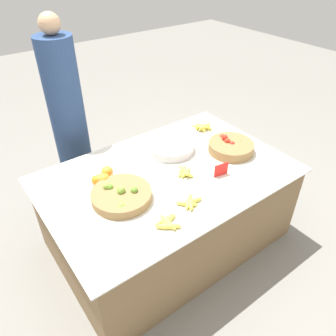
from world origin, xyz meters
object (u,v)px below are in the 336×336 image
Objects in this scene: metal_bowl at (170,147)px; price_sign at (221,170)px; vendor_person at (69,124)px; lime_bowl at (122,195)px; tomato_basket at (231,147)px.

metal_bowl is 0.48m from price_sign.
vendor_person reaches higher than price_sign.
lime_bowl reaches higher than price_sign.
lime_bowl is at bearing 174.31° from price_sign.
tomato_basket reaches higher than metal_bowl.
vendor_person is (-0.90, 1.01, 0.06)m from tomato_basket.
vendor_person is (-0.53, 0.72, 0.07)m from metal_bowl.
metal_bowl is at bearing 142.32° from tomato_basket.
lime_bowl is 1.11× the size of tomato_basket.
tomato_basket is at bearing -37.68° from metal_bowl.
lime_bowl is at bearing -154.96° from metal_bowl.
metal_bowl is (-0.38, 0.29, -0.01)m from tomato_basket.
tomato_basket is 3.19× the size of price_sign.
tomato_basket reaches higher than price_sign.
vendor_person is at bearing 127.23° from price_sign.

